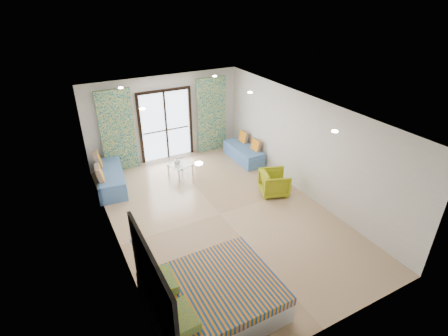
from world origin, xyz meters
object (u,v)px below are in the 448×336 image
daybed_left (110,178)px  coffee_table (180,166)px  bed (212,298)px  armchair (274,182)px  daybed_right (244,152)px

daybed_left → coffee_table: (1.99, -0.33, 0.06)m
bed → armchair: 4.21m
daybed_left → daybed_right: bearing=4.2°
bed → coffee_table: bed is taller
daybed_left → coffee_table: size_ratio=2.65×
daybed_left → coffee_table: 2.02m
bed → armchair: bed is taller
coffee_table → daybed_left: bearing=170.5°
daybed_right → armchair: (-0.36, -2.20, 0.12)m
bed → armchair: (3.24, 2.69, 0.05)m
daybed_left → bed: bearing=-75.3°
daybed_left → armchair: daybed_left is taller
daybed_right → bed: bearing=-126.6°
bed → coffee_table: bearing=74.4°
bed → daybed_right: size_ratio=1.34×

